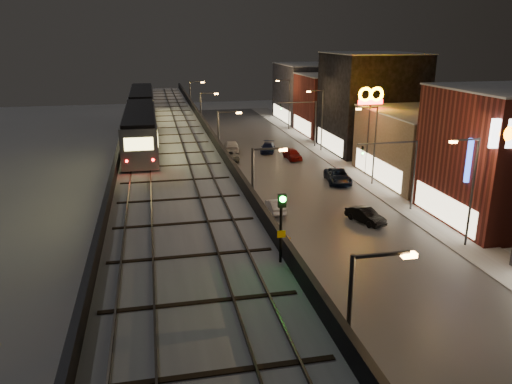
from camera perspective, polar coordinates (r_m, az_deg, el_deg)
ground at (r=27.12m, az=7.04°, el=-20.09°), size 220.00×220.00×0.00m
road_surface at (r=59.52m, az=3.15°, el=1.40°), size 17.00×120.00×0.06m
sidewalk_right at (r=62.77m, az=12.01°, el=1.93°), size 4.00×120.00×0.14m
under_viaduct_pavement at (r=57.63m, az=-9.94°, el=0.62°), size 11.00×120.00×0.06m
elevated_viaduct at (r=53.20m, az=-10.11°, el=5.42°), size 9.00×100.00×6.30m
viaduct_trackbed at (r=53.17m, az=-10.17°, el=6.26°), size 8.40×100.00×0.32m
viaduct_parapet_streetside at (r=53.41m, az=-5.49°, el=7.01°), size 0.30×100.00×1.10m
viaduct_parapet_far at (r=53.18m, az=-14.90°, el=6.46°), size 0.30×100.00×1.10m
building_b at (r=50.56m, az=26.99°, el=3.68°), size 12.20×12.20×12.16m
building_c at (r=62.19m, az=18.85°, el=5.03°), size 12.20×15.20×8.16m
building_d at (r=75.69m, az=12.97°, el=9.90°), size 12.20×13.20×14.16m
building_e at (r=88.75m, az=9.12°, el=9.87°), size 12.20×12.20×10.16m
building_f at (r=101.80m, az=6.31°, el=11.22°), size 12.20×16.20×11.16m
streetlight_left_0 at (r=20.17m, az=11.14°, el=-16.76°), size 2.57×0.28×9.00m
streetlight_left_1 at (r=35.76m, az=0.05°, el=-0.85°), size 2.57×0.28×9.00m
streetlight_right_1 at (r=42.58m, az=23.27°, el=0.71°), size 2.56×0.28×9.00m
streetlight_left_2 at (r=52.90m, az=-3.99°, el=5.16°), size 2.57×0.28×9.00m
streetlight_right_2 at (r=57.73m, az=13.20°, el=5.78°), size 2.56×0.28×9.00m
streetlight_left_3 at (r=70.47m, az=-6.06°, el=8.19°), size 2.57×0.28×9.00m
streetlight_right_3 at (r=74.17m, az=7.38°, el=8.61°), size 2.56×0.28×9.00m
streetlight_left_4 at (r=88.22m, az=-7.32°, el=10.01°), size 2.57×0.28×9.00m
streetlight_right_4 at (r=91.20m, az=3.66°, el=10.35°), size 2.56×0.28×9.00m
traffic_light_rig_a at (r=49.67m, az=16.51°, el=2.78°), size 6.10×0.34×7.00m
traffic_light_rig_b at (r=76.81m, az=5.99°, el=8.40°), size 6.10×0.34×7.00m
subway_train at (r=55.95m, az=-12.97°, el=8.66°), size 2.89×35.53×3.46m
rail_signal at (r=21.96m, az=2.94°, el=-2.59°), size 0.38×0.45×3.28m
car_taxi at (r=39.86m, az=3.01°, el=-5.93°), size 1.86×4.00×1.33m
car_near_white at (r=48.40m, az=2.23°, el=-1.66°), size 1.35×3.79×1.24m
car_mid_silver at (r=68.88m, az=-3.48°, el=4.23°), size 3.30×5.68×1.49m
car_mid_dark at (r=74.15m, az=-2.81°, el=5.22°), size 2.78×5.51×1.54m
car_far_white at (r=79.83m, az=-5.46°, el=5.94°), size 1.53×3.75×1.27m
car_onc_silver at (r=46.72m, az=12.40°, el=-2.71°), size 2.76×4.42×1.37m
car_onc_dark at (r=58.77m, az=9.36°, el=1.73°), size 3.39×5.87×1.54m
car_onc_white at (r=73.52m, az=1.36°, el=5.05°), size 3.24×5.02×1.35m
car_onc_red at (r=69.28m, az=4.17°, el=4.30°), size 2.01×4.49×1.50m
sign_mcdonalds at (r=61.32m, az=12.94°, el=9.85°), size 3.16×0.38×10.71m
sign_citgo at (r=42.31m, az=26.35°, el=4.15°), size 2.22×0.39×10.55m
sign_carwash at (r=44.96m, az=23.83°, el=2.48°), size 1.64×0.35×8.49m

